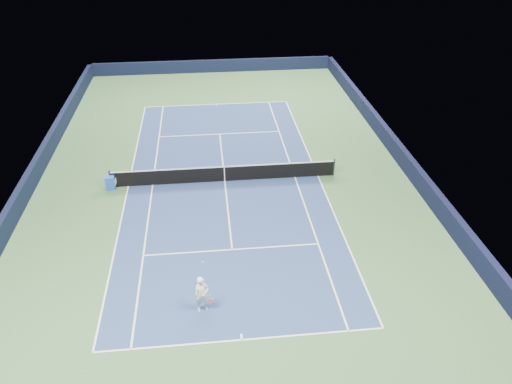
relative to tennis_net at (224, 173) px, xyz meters
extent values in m
plane|color=#385D33|center=(0.00, 0.00, -0.50)|extent=(40.00, 40.00, 0.00)
cube|color=black|center=(0.00, 19.82, 0.05)|extent=(22.00, 0.35, 1.10)
cube|color=black|center=(10.82, 0.00, 0.05)|extent=(0.35, 40.00, 1.10)
cube|color=black|center=(-10.82, 0.00, 0.05)|extent=(0.35, 40.00, 1.10)
cube|color=navy|center=(0.00, 0.00, -0.50)|extent=(10.97, 23.77, 0.01)
cube|color=white|center=(0.00, 11.88, -0.50)|extent=(10.97, 0.08, 0.00)
cube|color=white|center=(0.00, -11.88, -0.50)|extent=(10.97, 0.08, 0.00)
cube|color=white|center=(5.49, 0.00, -0.50)|extent=(0.08, 23.77, 0.00)
cube|color=white|center=(-5.49, 0.00, -0.50)|extent=(0.08, 23.77, 0.00)
cube|color=white|center=(4.12, 0.00, -0.50)|extent=(0.08, 23.77, 0.00)
cube|color=white|center=(-4.12, 0.00, -0.50)|extent=(0.08, 23.77, 0.00)
cube|color=white|center=(0.00, 6.40, -0.50)|extent=(8.23, 0.08, 0.00)
cube|color=white|center=(0.00, -6.40, -0.50)|extent=(8.23, 0.08, 0.00)
cube|color=white|center=(0.00, 0.00, -0.50)|extent=(0.08, 12.80, 0.00)
cube|color=white|center=(0.00, 11.73, -0.50)|extent=(0.08, 0.30, 0.00)
cube|color=white|center=(0.00, -11.73, -0.50)|extent=(0.08, 0.30, 0.00)
cylinder|color=black|center=(-6.40, 0.00, 0.03)|extent=(0.10, 0.10, 1.07)
cylinder|color=black|center=(6.40, 0.00, 0.03)|extent=(0.10, 0.10, 1.07)
cube|color=black|center=(0.00, 0.00, -0.05)|extent=(12.80, 0.03, 0.91)
cube|color=white|center=(0.00, 0.00, 0.44)|extent=(12.80, 0.04, 0.06)
cube|color=white|center=(0.00, 0.00, -0.05)|extent=(0.05, 0.04, 0.91)
cube|color=blue|center=(-6.40, -0.16, -0.10)|extent=(0.50, 0.46, 0.80)
cube|color=silver|center=(-6.11, -0.16, -0.05)|extent=(0.06, 0.36, 0.36)
imported|color=white|center=(-1.43, -10.13, 0.31)|extent=(0.67, 0.52, 1.63)
cylinder|color=#C57F9E|center=(-1.11, -10.18, 0.20)|extent=(0.03, 0.03, 0.27)
cylinder|color=black|center=(-1.11, -10.18, -0.04)|extent=(0.27, 0.02, 0.27)
cylinder|color=pink|center=(-1.11, -10.18, -0.04)|extent=(0.29, 0.03, 0.29)
sphere|color=#C9E831|center=(-1.33, -9.13, 1.12)|extent=(0.07, 0.07, 0.07)
camera|label=1|loc=(-0.87, -24.89, 14.10)|focal=35.00mm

